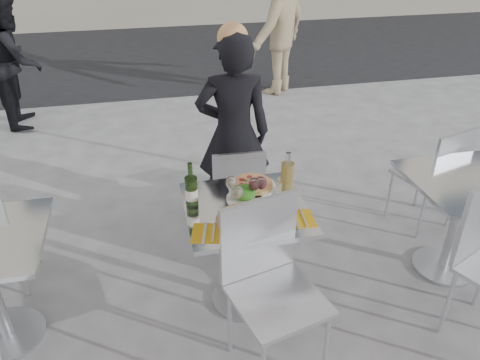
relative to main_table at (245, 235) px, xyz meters
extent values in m
plane|color=slate|center=(0.00, 0.00, -0.54)|extent=(80.00, 80.00, 0.00)
cube|color=black|center=(0.00, 6.50, -0.54)|extent=(24.00, 5.00, 0.00)
cylinder|color=#B7BABF|center=(0.00, 0.00, -0.53)|extent=(0.44, 0.44, 0.02)
cylinder|color=#B7BABF|center=(0.00, 0.00, -0.17)|extent=(0.07, 0.07, 0.72)
cube|color=silver|center=(0.00, 0.00, 0.20)|extent=(0.72, 0.72, 0.03)
cylinder|color=#B7BABF|center=(-1.50, 0.00, -0.53)|extent=(0.44, 0.44, 0.02)
cylinder|color=#B7BABF|center=(1.50, 0.00, -0.53)|extent=(0.44, 0.44, 0.02)
cylinder|color=#B7BABF|center=(1.50, 0.00, -0.17)|extent=(0.07, 0.07, 0.72)
cube|color=silver|center=(1.50, 0.00, 0.20)|extent=(0.72, 0.72, 0.03)
cylinder|color=silver|center=(0.26, 0.87, -0.34)|extent=(0.02, 0.02, 0.41)
cylinder|color=silver|center=(-0.07, 0.89, -0.34)|extent=(0.02, 0.02, 0.41)
cylinder|color=silver|center=(0.24, 0.55, -0.34)|extent=(0.02, 0.02, 0.41)
cylinder|color=silver|center=(-0.08, 0.57, -0.34)|extent=(0.02, 0.02, 0.41)
cube|color=silver|center=(0.09, 0.72, -0.12)|extent=(0.40, 0.40, 0.02)
cube|color=silver|center=(0.08, 0.53, 0.09)|extent=(0.38, 0.04, 0.41)
cylinder|color=silver|center=(0.29, -0.68, -0.30)|extent=(0.03, 0.03, 0.49)
cylinder|color=silver|center=(-0.18, -0.40, -0.30)|extent=(0.03, 0.03, 0.49)
cylinder|color=silver|center=(0.20, -0.30, -0.30)|extent=(0.03, 0.03, 0.49)
cube|color=silver|center=(0.06, -0.54, -0.04)|extent=(0.55, 0.55, 0.03)
cube|color=silver|center=(0.00, -0.32, 0.22)|extent=(0.45, 0.14, 0.49)
cylinder|color=silver|center=(-1.42, 0.70, -0.32)|extent=(0.02, 0.02, 0.43)
cylinder|color=silver|center=(-1.44, 0.35, -0.32)|extent=(0.02, 0.02, 0.43)
cylinder|color=silver|center=(1.73, 0.80, -0.32)|extent=(0.02, 0.02, 0.44)
cylinder|color=silver|center=(1.40, 0.70, -0.32)|extent=(0.02, 0.02, 0.44)
cylinder|color=silver|center=(1.83, 0.47, -0.32)|extent=(0.02, 0.02, 0.44)
cylinder|color=silver|center=(1.50, 0.37, -0.32)|extent=(0.02, 0.02, 0.44)
cube|color=silver|center=(1.62, 0.58, -0.09)|extent=(0.51, 0.51, 0.02)
cube|color=silver|center=(1.68, 0.39, 0.14)|extent=(0.40, 0.14, 0.44)
cylinder|color=silver|center=(1.12, -0.54, -0.29)|extent=(0.03, 0.03, 0.50)
imported|color=black|center=(0.12, 0.95, 0.25)|extent=(0.61, 0.44, 1.58)
imported|color=black|center=(-1.93, 3.52, 0.23)|extent=(0.64, 0.79, 1.53)
imported|color=#917E5D|center=(1.34, 3.95, 0.41)|extent=(1.36, 1.36, 1.89)
cylinder|color=tan|center=(-0.03, -0.15, 0.22)|extent=(0.35, 0.35, 0.02)
cylinder|color=beige|center=(-0.03, -0.15, 0.23)|extent=(0.31, 0.31, 0.00)
cylinder|color=white|center=(0.09, 0.21, 0.22)|extent=(0.30, 0.30, 0.01)
cylinder|color=tan|center=(0.09, 0.22, 0.23)|extent=(0.26, 0.26, 0.02)
cylinder|color=beige|center=(0.09, 0.21, 0.24)|extent=(0.23, 0.23, 0.00)
cylinder|color=white|center=(0.01, 0.09, 0.22)|extent=(0.22, 0.22, 0.01)
ellipsoid|color=#1B6C1C|center=(0.01, 0.09, 0.26)|extent=(0.15, 0.15, 0.08)
sphere|color=#B21914|center=(0.05, 0.11, 0.27)|extent=(0.03, 0.03, 0.03)
cylinder|color=#365A21|center=(-0.31, 0.07, 0.31)|extent=(0.07, 0.07, 0.20)
cone|color=#365A21|center=(-0.31, 0.07, 0.41)|extent=(0.07, 0.07, 0.03)
cylinder|color=#365A21|center=(-0.31, 0.07, 0.46)|extent=(0.03, 0.03, 0.10)
cylinder|color=silver|center=(-0.31, 0.07, 0.30)|extent=(0.07, 0.07, 0.07)
cylinder|color=tan|center=(0.28, 0.08, 0.32)|extent=(0.08, 0.08, 0.22)
cylinder|color=white|center=(0.28, 0.08, 0.46)|extent=(0.03, 0.03, 0.08)
cylinder|color=white|center=(0.25, 0.10, 0.26)|extent=(0.06, 0.06, 0.09)
cylinder|color=silver|center=(0.25, 0.10, 0.31)|extent=(0.06, 0.06, 0.02)
cylinder|color=white|center=(-0.05, -0.01, 0.21)|extent=(0.06, 0.06, 0.00)
cylinder|color=white|center=(-0.05, -0.01, 0.26)|extent=(0.01, 0.01, 0.09)
ellipsoid|color=white|center=(-0.05, -0.01, 0.33)|extent=(0.07, 0.07, 0.08)
ellipsoid|color=beige|center=(-0.05, -0.01, 0.32)|extent=(0.05, 0.05, 0.05)
cylinder|color=white|center=(-0.06, 0.11, 0.21)|extent=(0.06, 0.06, 0.00)
cylinder|color=white|center=(-0.06, 0.11, 0.26)|extent=(0.01, 0.01, 0.09)
ellipsoid|color=white|center=(-0.06, 0.11, 0.33)|extent=(0.07, 0.07, 0.08)
ellipsoid|color=beige|center=(-0.06, 0.11, 0.32)|extent=(0.05, 0.05, 0.05)
cylinder|color=white|center=(0.07, 0.06, 0.21)|extent=(0.06, 0.06, 0.00)
cylinder|color=white|center=(0.07, 0.06, 0.26)|extent=(0.01, 0.01, 0.09)
ellipsoid|color=white|center=(0.07, 0.06, 0.33)|extent=(0.07, 0.07, 0.08)
ellipsoid|color=#4B0A0A|center=(0.07, 0.06, 0.32)|extent=(0.05, 0.05, 0.05)
cylinder|color=white|center=(0.11, 0.06, 0.21)|extent=(0.06, 0.06, 0.00)
cylinder|color=white|center=(0.11, 0.06, 0.26)|extent=(0.01, 0.01, 0.09)
ellipsoid|color=white|center=(0.11, 0.06, 0.33)|extent=(0.07, 0.07, 0.08)
ellipsoid|color=#4B0A0A|center=(0.11, 0.06, 0.32)|extent=(0.05, 0.05, 0.05)
cube|color=gold|center=(-0.26, -0.21, 0.21)|extent=(0.22, 0.22, 0.00)
cube|color=#B7BABF|center=(-0.28, -0.21, 0.22)|extent=(0.06, 0.20, 0.00)
cube|color=#B7BABF|center=(-0.23, -0.21, 0.22)|extent=(0.05, 0.18, 0.00)
cube|color=gold|center=(0.27, -0.19, 0.21)|extent=(0.20, 0.20, 0.00)
cube|color=#B7BABF|center=(0.25, -0.19, 0.22)|extent=(0.03, 0.20, 0.00)
cube|color=#B7BABF|center=(0.30, -0.19, 0.22)|extent=(0.03, 0.18, 0.00)
camera|label=1|loc=(-0.53, -2.27, 1.76)|focal=35.00mm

